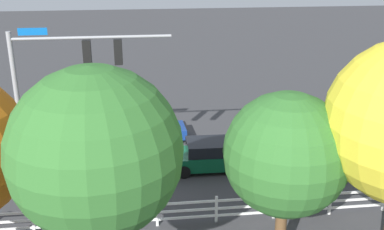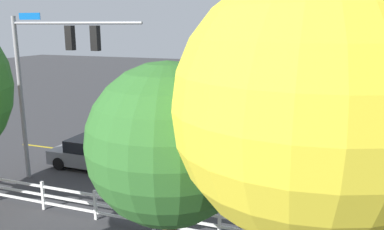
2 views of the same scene
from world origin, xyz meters
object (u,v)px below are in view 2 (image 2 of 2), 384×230
at_px(car_0, 184,140).
at_px(car_1, 95,154).
at_px(tree_4, 169,144).
at_px(tree_1, 307,108).
at_px(car_2, 347,189).
at_px(car_3, 211,168).

bearing_deg(car_0, car_1, 48.44).
distance_m(car_0, tree_4, 12.50).
distance_m(tree_1, tree_4, 3.77).
xyz_separation_m(car_2, tree_1, (1.24, 8.21, 4.78)).
relative_size(car_0, tree_4, 0.65).
bearing_deg(tree_4, car_2, -122.86).
bearing_deg(tree_4, car_0, -70.38).
distance_m(car_0, tree_1, 15.26).
distance_m(car_3, tree_4, 8.20).
distance_m(car_0, car_2, 9.58).
relative_size(car_0, tree_1, 0.50).
height_order(car_0, tree_4, tree_4).
bearing_deg(car_1, tree_1, -38.40).
relative_size(car_3, tree_1, 0.56).
xyz_separation_m(car_2, tree_4, (4.56, 7.05, 3.40)).
bearing_deg(tree_1, car_0, -59.47).
height_order(car_2, tree_1, tree_1).
relative_size(car_0, car_2, 0.95).
xyz_separation_m(car_1, tree_4, (-7.22, 7.33, 3.40)).
height_order(car_1, car_2, car_1).
distance_m(car_3, tree_1, 10.76).
relative_size(car_1, car_2, 1.09).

